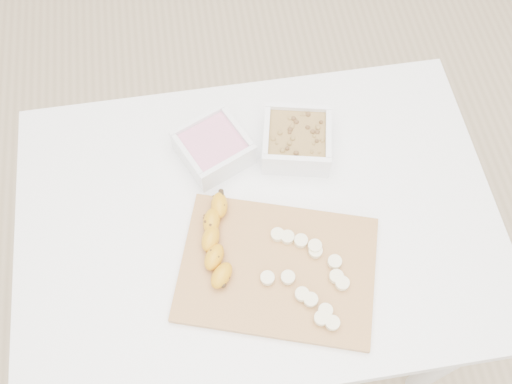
{
  "coord_description": "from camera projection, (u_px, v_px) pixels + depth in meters",
  "views": [
    {
      "loc": [
        -0.08,
        -0.49,
        1.83
      ],
      "look_at": [
        0.0,
        0.03,
        0.81
      ],
      "focal_mm": 40.0,
      "sensor_mm": 36.0,
      "label": 1
    }
  ],
  "objects": [
    {
      "name": "cutting_board",
      "position": [
        278.0,
        269.0,
        1.13
      ],
      "size": [
        0.44,
        0.37,
        0.01
      ],
      "primitive_type": "cube",
      "rotation": [
        0.0,
        0.0,
        -0.31
      ],
      "color": "#A97441",
      "rests_on": "table"
    },
    {
      "name": "bowl_granola",
      "position": [
        297.0,
        140.0,
        1.23
      ],
      "size": [
        0.17,
        0.17,
        0.07
      ],
      "color": "white",
      "rests_on": "table"
    },
    {
      "name": "banana_slices",
      "position": [
        310.0,
        275.0,
        1.1
      ],
      "size": [
        0.17,
        0.22,
        0.02
      ],
      "color": "#F6EAB9",
      "rests_on": "cutting_board"
    },
    {
      "name": "bowl_yogurt",
      "position": [
        213.0,
        147.0,
        1.22
      ],
      "size": [
        0.18,
        0.18,
        0.06
      ],
      "color": "white",
      "rests_on": "table"
    },
    {
      "name": "ground",
      "position": [
        257.0,
        314.0,
        1.85
      ],
      "size": [
        3.5,
        3.5,
        0.0
      ],
      "primitive_type": "plane",
      "color": "#C6AD89",
      "rests_on": "ground"
    },
    {
      "name": "table",
      "position": [
        258.0,
        236.0,
        1.27
      ],
      "size": [
        1.0,
        0.7,
        0.75
      ],
      "color": "white",
      "rests_on": "ground"
    },
    {
      "name": "banana",
      "position": [
        217.0,
        242.0,
        1.13
      ],
      "size": [
        0.11,
        0.2,
        0.03
      ],
      "primitive_type": null,
      "rotation": [
        0.0,
        0.0,
        -0.3
      ],
      "color": "orange",
      "rests_on": "cutting_board"
    }
  ]
}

